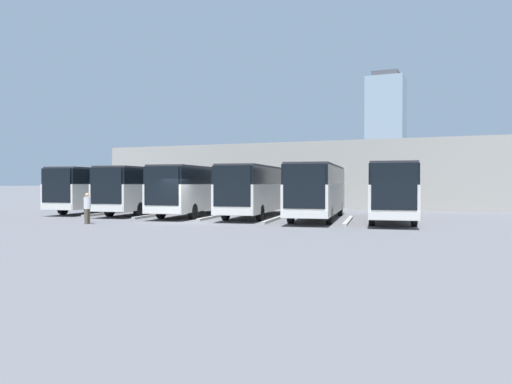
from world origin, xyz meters
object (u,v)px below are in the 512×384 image
object	(u,v)px
bus_0	(391,190)
bus_4	(148,188)
pedestrian	(87,207)
bus_5	(104,188)
bus_1	(318,189)
bus_3	(197,189)
bus_2	(257,189)

from	to	relation	value
bus_0	bus_4	xyz separation A→B (m)	(17.53, -0.26, 0.00)
bus_0	bus_4	bearing A→B (deg)	-9.91
bus_0	pedestrian	xyz separation A→B (m)	(15.12, 8.84, -0.95)
bus_5	bus_0	bearing A→B (deg)	169.49
bus_1	bus_5	distance (m)	17.56
bus_0	bus_3	size ratio (longest dim) A/B	1.00
bus_3	bus_2	bearing A→B (deg)	175.58
bus_2	bus_5	bearing A→B (deg)	-10.64
bus_0	bus_1	size ratio (longest dim) A/B	1.00
bus_4	pedestrian	size ratio (longest dim) A/B	6.98
bus_1	bus_5	xyz separation A→B (m)	(17.53, -1.02, 0.00)
pedestrian	bus_2	bearing A→B (deg)	-43.60
bus_4	bus_3	bearing A→B (deg)	165.42
pedestrian	bus_1	bearing A→B (deg)	-60.50
bus_4	bus_5	bearing A→B (deg)	-12.92
bus_1	bus_5	size ratio (longest dim) A/B	1.00
bus_2	bus_4	world-z (taller)	same
pedestrian	bus_3	bearing A→B (deg)	-21.30
bus_1	bus_5	world-z (taller)	same
bus_0	bus_4	world-z (taller)	same
bus_0	pedestrian	world-z (taller)	bus_0
bus_1	pedestrian	xyz separation A→B (m)	(10.74, 8.37, -0.95)
bus_1	bus_2	world-z (taller)	same
bus_0	bus_1	world-z (taller)	same
bus_1	bus_2	size ratio (longest dim) A/B	1.00
bus_4	bus_5	world-z (taller)	same
bus_1	bus_4	size ratio (longest dim) A/B	1.00
bus_5	pedestrian	size ratio (longest dim) A/B	6.98
bus_1	pedestrian	bearing A→B (deg)	28.89
bus_2	bus_3	world-z (taller)	same
bus_3	bus_5	xyz separation A→B (m)	(8.76, -0.72, 0.00)
bus_3	bus_0	bearing A→B (deg)	171.65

